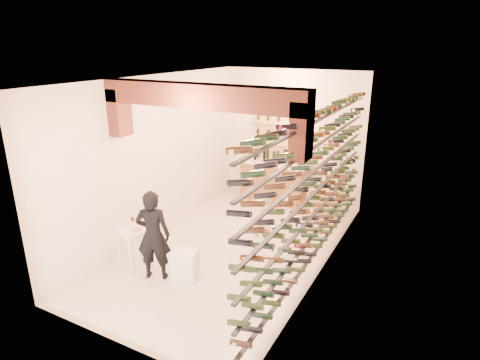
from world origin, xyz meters
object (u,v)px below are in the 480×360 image
(person, at_px, (153,235))
(crate_lower, at_px, (318,211))
(tasting_table, at_px, (134,237))
(chrome_barstool, at_px, (262,214))
(back_counter, at_px, (274,180))
(white_stool, at_px, (185,265))
(wine_rack, at_px, (313,185))

(person, height_order, crate_lower, person)
(tasting_table, relative_size, chrome_barstool, 1.12)
(back_counter, relative_size, person, 1.09)
(white_stool, relative_size, person, 0.32)
(back_counter, xyz_separation_m, chrome_barstool, (0.53, -1.84, -0.09))
(tasting_table, bearing_deg, white_stool, 21.84)
(white_stool, height_order, crate_lower, white_stool)
(back_counter, xyz_separation_m, white_stool, (0.12, -3.96, -0.28))
(back_counter, xyz_separation_m, crate_lower, (1.30, -0.45, -0.38))
(chrome_barstool, bearing_deg, crate_lower, 60.99)
(tasting_table, relative_size, crate_lower, 1.71)
(wine_rack, bearing_deg, white_stool, -142.53)
(wine_rack, xyz_separation_m, back_counter, (-1.83, 2.65, -1.02))
(wine_rack, distance_m, back_counter, 3.38)
(wine_rack, xyz_separation_m, white_stool, (-1.71, -1.31, -1.30))
(white_stool, bearing_deg, back_counter, 91.73)
(chrome_barstool, relative_size, crate_lower, 1.52)
(white_stool, bearing_deg, person, -158.71)
(wine_rack, height_order, back_counter, wine_rack)
(crate_lower, bearing_deg, wine_rack, -76.46)
(wine_rack, relative_size, chrome_barstool, 7.49)
(back_counter, bearing_deg, white_stool, -88.27)
(wine_rack, height_order, tasting_table, wine_rack)
(wine_rack, distance_m, person, 2.76)
(back_counter, xyz_separation_m, tasting_table, (-0.88, -4.04, 0.05))
(person, height_order, chrome_barstool, person)
(back_counter, height_order, person, person)
(wine_rack, distance_m, tasting_table, 3.20)
(wine_rack, height_order, person, wine_rack)
(crate_lower, bearing_deg, person, -114.16)
(wine_rack, bearing_deg, back_counter, 124.66)
(back_counter, relative_size, chrome_barstool, 2.23)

